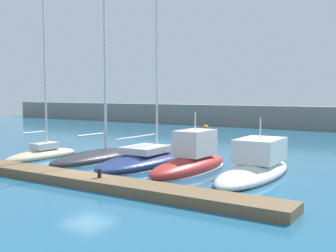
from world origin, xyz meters
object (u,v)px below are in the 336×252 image
Objects in this scene: sailboat_charcoal_second at (98,154)px; motorboat_red_fourth at (191,160)px; motorboat_white_fifth at (256,167)px; mooring_buoy_red at (239,151)px; dock_bollard at (99,173)px; mooring_buoy_yellow at (278,145)px; sailboat_sand_nearest at (42,153)px; mooring_buoy_orange at (205,128)px; sailboat_navy_third at (148,158)px.

motorboat_red_fourth is at bearing -87.51° from sailboat_charcoal_second.
mooring_buoy_red is at bearing 26.91° from motorboat_white_fifth.
motorboat_red_fourth is 6.36m from dock_bollard.
sailboat_charcoal_second reaches higher than dock_bollard.
mooring_buoy_yellow is at bearing -1.15° from motorboat_red_fourth.
mooring_buoy_orange is at bearing 4.15° from sailboat_sand_nearest.
sailboat_sand_nearest is 15.54× the size of mooring_buoy_orange.
sailboat_charcoal_second reaches higher than motorboat_red_fourth.
dock_bollard is (-5.51, -6.73, 0.16)m from motorboat_white_fifth.
mooring_buoy_orange is (-9.99, 27.15, -0.40)m from sailboat_navy_third.
sailboat_charcoal_second is 21.75× the size of mooring_buoy_yellow.
sailboat_navy_third reaches higher than dock_bollard.
dock_bollard is at bearing -70.77° from mooring_buoy_orange.
sailboat_navy_third is 7.30m from motorboat_white_fifth.
sailboat_charcoal_second is at bearing -77.49° from mooring_buoy_orange.
sailboat_sand_nearest is 1.77× the size of motorboat_red_fourth.
mooring_buoy_orange is (-12.49, 18.08, 0.00)m from mooring_buoy_red.
sailboat_navy_third is at bearing 83.34° from motorboat_red_fourth.
sailboat_sand_nearest is 0.76× the size of sailboat_charcoal_second.
mooring_buoy_red is at bearing 6.94° from motorboat_red_fourth.
dock_bollard is (9.70, -4.64, 0.33)m from sailboat_sand_nearest.
mooring_buoy_orange reaches higher than mooring_buoy_red.
mooring_buoy_red is at bearing -31.46° from sailboat_charcoal_second.
sailboat_charcoal_second is 11.16m from motorboat_white_fifth.
dock_bollard is at bearing -92.62° from mooring_buoy_red.
mooring_buoy_red is 5.37m from mooring_buoy_yellow.
mooring_buoy_orange is (-2.07, 29.11, -0.34)m from sailboat_sand_nearest.
motorboat_white_fifth is at bearing 50.70° from dock_bollard.
motorboat_white_fifth is (3.80, 0.60, -0.12)m from motorboat_red_fourth.
sailboat_sand_nearest is 29.19m from mooring_buoy_orange.
dock_bollard is at bearing -165.45° from sailboat_navy_third.
mooring_buoy_yellow is (1.54, 5.15, 0.00)m from mooring_buoy_red.
mooring_buoy_red is at bearing -43.29° from sailboat_sand_nearest.
sailboat_charcoal_second reaches higher than sailboat_sand_nearest.
sailboat_charcoal_second reaches higher than motorboat_white_fifth.
mooring_buoy_red is (2.50, 9.07, -0.40)m from sailboat_navy_third.
mooring_buoy_orange is 35.75m from dock_bollard.
sailboat_charcoal_second is 11.52m from mooring_buoy_red.
sailboat_navy_third is 34.35× the size of mooring_buoy_red.
sailboat_charcoal_second is 29.45× the size of mooring_buoy_red.
sailboat_sand_nearest is at bearing 103.32° from sailboat_navy_third.
mooring_buoy_red is at bearing -16.01° from sailboat_navy_third.
motorboat_white_fifth is 32.07m from mooring_buoy_orange.
mooring_buoy_orange reaches higher than mooring_buoy_yellow.
dock_bollard is (-2.26, -20.82, 0.67)m from mooring_buoy_yellow.
motorboat_red_fourth is at bearing -92.14° from mooring_buoy_yellow.
mooring_buoy_yellow is (7.89, 14.75, -0.39)m from sailboat_charcoal_second.
sailboat_sand_nearest is 10.76m from dock_bollard.
sailboat_sand_nearest is at bearing -126.48° from mooring_buoy_yellow.
sailboat_navy_third reaches higher than motorboat_red_fourth.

